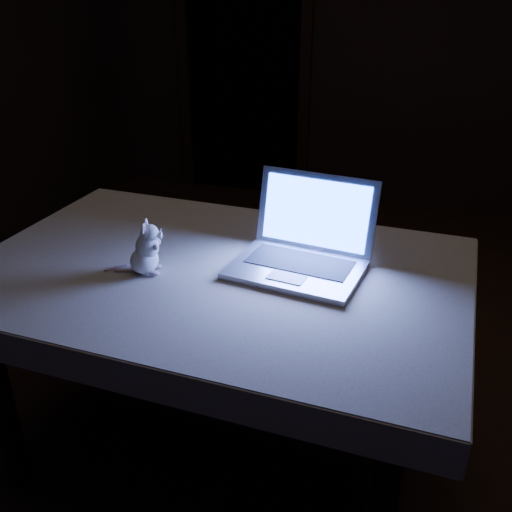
% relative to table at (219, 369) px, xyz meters
% --- Properties ---
extents(floor, '(5.00, 5.00, 0.00)m').
position_rel_table_xyz_m(floor, '(0.29, 0.37, -0.39)').
color(floor, black).
rests_on(floor, ground).
extents(back_wall, '(4.50, 0.04, 2.60)m').
position_rel_table_xyz_m(back_wall, '(0.29, 2.87, 0.91)').
color(back_wall, black).
rests_on(back_wall, ground).
extents(doorway, '(1.06, 0.36, 2.13)m').
position_rel_table_xyz_m(doorway, '(-0.81, 2.87, 0.68)').
color(doorway, black).
rests_on(doorway, back_wall).
extents(table, '(1.50, 1.02, 0.78)m').
position_rel_table_xyz_m(table, '(0.00, 0.00, 0.00)').
color(table, black).
rests_on(table, floor).
extents(tablecloth, '(1.63, 1.15, 0.10)m').
position_rel_table_xyz_m(tablecloth, '(-0.05, 0.01, 0.35)').
color(tablecloth, beige).
rests_on(tablecloth, table).
extents(laptop, '(0.44, 0.40, 0.27)m').
position_rel_table_xyz_m(laptop, '(0.25, 0.04, 0.53)').
color(laptop, '#B0B0B5').
rests_on(laptop, tablecloth).
extents(plush_mouse, '(0.15, 0.15, 0.17)m').
position_rel_table_xyz_m(plush_mouse, '(-0.20, -0.09, 0.48)').
color(plush_mouse, white).
rests_on(plush_mouse, tablecloth).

